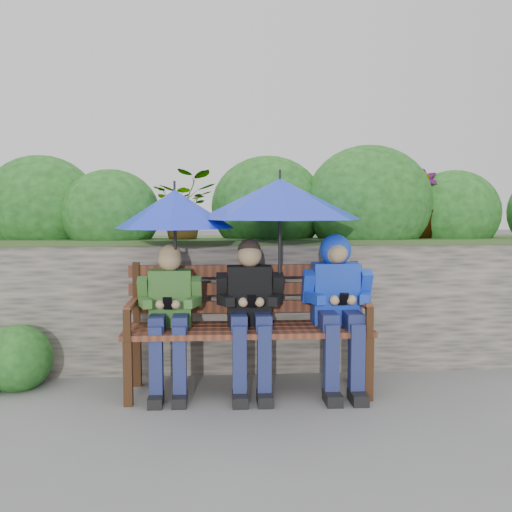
{
  "coord_description": "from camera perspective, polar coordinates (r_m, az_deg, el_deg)",
  "views": [
    {
      "loc": [
        -0.26,
        -3.73,
        1.27
      ],
      "look_at": [
        0.0,
        0.1,
        0.95
      ],
      "focal_mm": 40.0,
      "sensor_mm": 36.0,
      "label": 1
    }
  ],
  "objects": [
    {
      "name": "umbrella_right",
      "position": [
        3.91,
        2.41,
        5.71
      ],
      "size": [
        1.13,
        1.13,
        0.84
      ],
      "color": "#1B33E5",
      "rests_on": "ground"
    },
    {
      "name": "boy_right",
      "position": [
        3.99,
        8.17,
        -4.18
      ],
      "size": [
        0.48,
        0.58,
        1.09
      ],
      "color": "#0A3CB9",
      "rests_on": "ground"
    },
    {
      "name": "park_bench",
      "position": [
        4.0,
        -0.85,
        -6.25
      ],
      "size": [
        1.68,
        0.49,
        0.89
      ],
      "color": "#3A2212",
      "rests_on": "ground"
    },
    {
      "name": "boy_middle",
      "position": [
        3.91,
        -0.6,
        -5.11
      ],
      "size": [
        0.46,
        0.53,
        1.06
      ],
      "color": "black",
      "rests_on": "ground"
    },
    {
      "name": "umbrella_left",
      "position": [
        3.91,
        -8.13,
        4.66
      ],
      "size": [
        0.81,
        0.81,
        0.78
      ],
      "color": "#1B33E5",
      "rests_on": "ground"
    },
    {
      "name": "ground",
      "position": [
        3.95,
        0.1,
        -14.0
      ],
      "size": [
        60.0,
        60.0,
        0.0
      ],
      "primitive_type": "plane",
      "color": "gray",
      "rests_on": "ground"
    },
    {
      "name": "garden_backdrop",
      "position": [
        5.37,
        -0.2,
        -1.85
      ],
      "size": [
        8.0,
        2.86,
        1.87
      ],
      "color": "#4D4B45",
      "rests_on": "ground"
    },
    {
      "name": "boy_left",
      "position": [
        3.93,
        -8.63,
        -5.35
      ],
      "size": [
        0.43,
        0.5,
        1.02
      ],
      "color": "#2C5F1C",
      "rests_on": "ground"
    }
  ]
}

